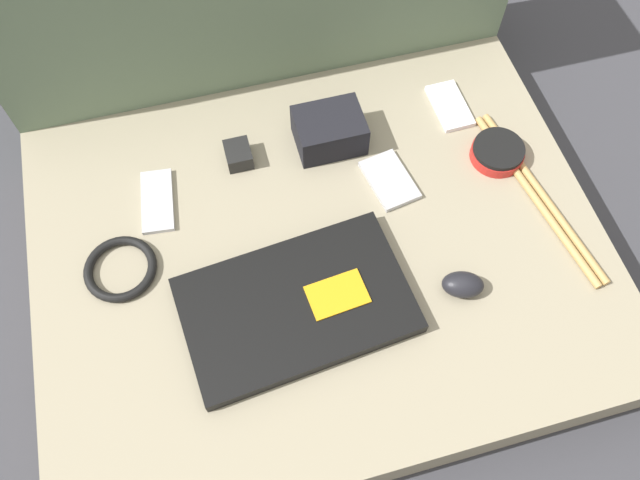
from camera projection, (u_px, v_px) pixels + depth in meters
The scene contains 13 objects.
ground_plane at pixel (320, 275), 1.13m from camera, with size 8.00×8.00×0.00m, color #38383D.
couch_seat at pixel (320, 261), 1.08m from camera, with size 0.93×0.73×0.12m.
couch_backrest at pixel (254, 3), 1.14m from camera, with size 0.93×0.20×0.44m.
laptop at pixel (297, 305), 0.96m from camera, with size 0.37×0.25×0.03m.
computer_mouse at pixel (463, 285), 0.97m from camera, with size 0.08×0.06×0.04m.
speaker_puck at pixel (498, 152), 1.10m from camera, with size 0.09×0.09×0.03m.
phone_silver at pixel (157, 201), 1.06m from camera, with size 0.07×0.13×0.01m.
phone_black at pixel (450, 106), 1.16m from camera, with size 0.06×0.11×0.01m.
phone_small at pixel (389, 180), 1.08m from camera, with size 0.09×0.12×0.01m.
camera_pouch at pixel (329, 131), 1.10m from camera, with size 0.12×0.09×0.06m.
charger_brick at pixel (238, 155), 1.09m from camera, with size 0.04×0.05×0.03m.
cable_coil at pixel (120, 269), 1.00m from camera, with size 0.12×0.12×0.01m.
drumstick_pair at pixel (538, 195), 1.06m from camera, with size 0.09×0.37×0.01m.
Camera 1 is at (-0.12, -0.46, 1.02)m, focal length 35.00 mm.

